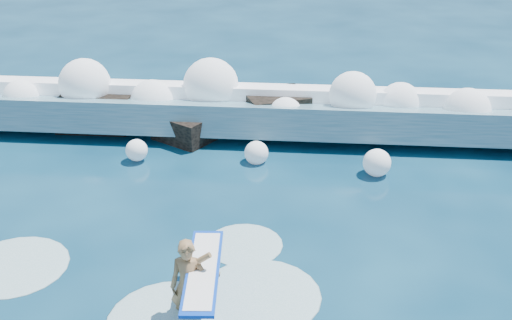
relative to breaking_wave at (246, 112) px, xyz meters
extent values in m
plane|color=#082A42|center=(-0.77, -6.68, -0.57)|extent=(200.00, 200.00, 0.00)
cube|color=#336B80|center=(0.00, -0.16, -0.10)|extent=(18.95, 2.88, 1.58)
cube|color=white|center=(0.00, 0.64, 0.38)|extent=(18.95, 1.34, 0.74)
cube|color=black|center=(-4.77, -0.13, -0.15)|extent=(2.27, 1.72, 1.22)
cube|color=black|center=(-1.77, -0.93, -0.24)|extent=(2.12, 2.00, 0.94)
cube|color=black|center=(0.93, 0.27, -0.11)|extent=(2.32, 2.13, 1.31)
imported|color=olive|center=(-0.18, -9.03, 0.07)|extent=(0.71, 0.47, 1.94)
cube|color=#0B3DC6|center=(0.10, -8.98, 0.40)|extent=(0.80, 2.69, 0.07)
cube|color=white|center=(0.10, -8.98, 0.42)|extent=(0.68, 2.46, 0.07)
sphere|color=white|center=(-7.14, -0.26, 0.36)|extent=(1.12, 1.12, 1.12)
sphere|color=white|center=(-5.16, 0.16, 0.72)|extent=(1.64, 1.64, 1.64)
sphere|color=white|center=(-2.97, 0.01, 0.26)|extent=(1.40, 1.40, 1.40)
sphere|color=white|center=(-1.16, 0.50, 0.67)|extent=(1.78, 1.78, 1.78)
sphere|color=white|center=(1.28, -0.60, 0.23)|extent=(1.02, 1.02, 1.02)
sphere|color=white|center=(3.29, -0.21, 0.75)|extent=(1.44, 1.44, 1.44)
sphere|color=white|center=(4.81, 0.31, 0.36)|extent=(1.28, 1.28, 1.28)
sphere|color=white|center=(6.73, -0.31, 0.38)|extent=(1.41, 1.41, 1.41)
sphere|color=white|center=(-2.86, -2.58, -0.23)|extent=(0.63, 0.63, 0.63)
sphere|color=white|center=(0.54, -2.34, -0.30)|extent=(0.69, 0.69, 0.69)
sphere|color=white|center=(3.88, -2.86, -0.21)|extent=(0.77, 0.77, 0.77)
ellipsoid|color=silver|center=(-0.51, -9.29, -0.57)|extent=(2.47, 2.47, 0.12)
ellipsoid|color=silver|center=(1.11, -8.39, -0.57)|extent=(2.51, 2.51, 0.13)
ellipsoid|color=silver|center=(-4.21, -7.85, -0.57)|extent=(2.33, 2.33, 0.12)
ellipsoid|color=silver|center=(0.62, -6.59, -0.57)|extent=(1.77, 1.77, 0.09)
camera|label=1|loc=(1.93, -18.70, 7.52)|focal=45.00mm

